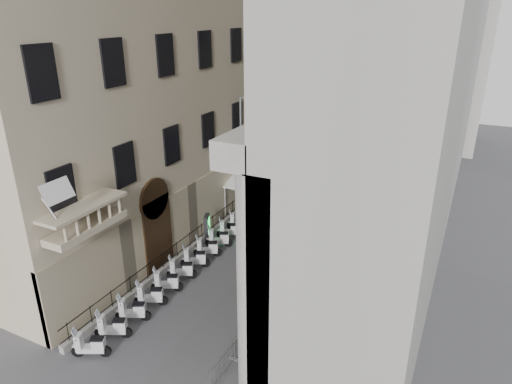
# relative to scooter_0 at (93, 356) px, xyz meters

# --- Properties ---
(far_building) EXTENTS (22.00, 10.00, 30.00)m
(far_building) POSITION_rel_scooter_0_xyz_m (2.97, 43.49, 15.00)
(far_building) COLOR #B4B1AA
(far_building) RESTS_ON ground
(iron_fence) EXTENTS (0.30, 28.00, 1.40)m
(iron_fence) POSITION_rel_scooter_0_xyz_m (-1.33, 13.49, 0.00)
(iron_fence) COLOR black
(iron_fence) RESTS_ON ground
(blue_awning) EXTENTS (1.60, 3.00, 3.00)m
(blue_awning) POSITION_rel_scooter_0_xyz_m (7.12, 21.49, 0.00)
(blue_awning) COLOR navy
(blue_awning) RESTS_ON ground
(flag) EXTENTS (1.00, 1.40, 8.20)m
(flag) POSITION_rel_scooter_0_xyz_m (-1.03, 0.49, 0.00)
(flag) COLOR #9E0C11
(flag) RESTS_ON ground
(scooter_0) EXTENTS (1.50, 1.12, 1.50)m
(scooter_0) POSITION_rel_scooter_0_xyz_m (0.00, 0.00, 0.00)
(scooter_0) COLOR silver
(scooter_0) RESTS_ON ground
(scooter_1) EXTENTS (1.50, 1.12, 1.50)m
(scooter_1) POSITION_rel_scooter_0_xyz_m (0.00, 1.40, 0.00)
(scooter_1) COLOR silver
(scooter_1) RESTS_ON ground
(scooter_2) EXTENTS (1.50, 1.12, 1.50)m
(scooter_2) POSITION_rel_scooter_0_xyz_m (0.00, 2.79, 0.00)
(scooter_2) COLOR silver
(scooter_2) RESTS_ON ground
(scooter_3) EXTENTS (1.50, 1.12, 1.50)m
(scooter_3) POSITION_rel_scooter_0_xyz_m (0.00, 4.19, 0.00)
(scooter_3) COLOR silver
(scooter_3) RESTS_ON ground
(scooter_4) EXTENTS (1.50, 1.12, 1.50)m
(scooter_4) POSITION_rel_scooter_0_xyz_m (0.00, 5.58, 0.00)
(scooter_4) COLOR silver
(scooter_4) RESTS_ON ground
(scooter_5) EXTENTS (1.50, 1.12, 1.50)m
(scooter_5) POSITION_rel_scooter_0_xyz_m (0.00, 6.98, 0.00)
(scooter_5) COLOR silver
(scooter_5) RESTS_ON ground
(scooter_6) EXTENTS (1.50, 1.12, 1.50)m
(scooter_6) POSITION_rel_scooter_0_xyz_m (0.00, 8.37, 0.00)
(scooter_6) COLOR silver
(scooter_6) RESTS_ON ground
(scooter_7) EXTENTS (1.50, 1.12, 1.50)m
(scooter_7) POSITION_rel_scooter_0_xyz_m (0.00, 9.77, 0.00)
(scooter_7) COLOR silver
(scooter_7) RESTS_ON ground
(scooter_8) EXTENTS (1.50, 1.12, 1.50)m
(scooter_8) POSITION_rel_scooter_0_xyz_m (0.00, 11.16, 0.00)
(scooter_8) COLOR silver
(scooter_8) RESTS_ON ground
(scooter_9) EXTENTS (1.50, 1.12, 1.50)m
(scooter_9) POSITION_rel_scooter_0_xyz_m (0.00, 12.56, 0.00)
(scooter_9) COLOR silver
(scooter_9) RESTS_ON ground
(scooter_10) EXTENTS (1.50, 1.12, 1.50)m
(scooter_10) POSITION_rel_scooter_0_xyz_m (0.00, 13.95, 0.00)
(scooter_10) COLOR silver
(scooter_10) RESTS_ON ground
(scooter_11) EXTENTS (1.50, 1.12, 1.50)m
(scooter_11) POSITION_rel_scooter_0_xyz_m (0.00, 15.35, 0.00)
(scooter_11) COLOR silver
(scooter_11) RESTS_ON ground
(barrier_0) EXTENTS (0.60, 2.40, 1.10)m
(barrier_0) POSITION_rel_scooter_0_xyz_m (5.82, 1.32, 0.00)
(barrier_0) COLOR #9FA2A7
(barrier_0) RESTS_ON ground
(barrier_1) EXTENTS (0.60, 2.40, 1.10)m
(barrier_1) POSITION_rel_scooter_0_xyz_m (5.82, 3.82, 0.00)
(barrier_1) COLOR #9FA2A7
(barrier_1) RESTS_ON ground
(barrier_2) EXTENTS (0.60, 2.40, 1.10)m
(barrier_2) POSITION_rel_scooter_0_xyz_m (5.82, 6.32, 0.00)
(barrier_2) COLOR #9FA2A7
(barrier_2) RESTS_ON ground
(barrier_3) EXTENTS (0.60, 2.40, 1.10)m
(barrier_3) POSITION_rel_scooter_0_xyz_m (5.82, 8.82, 0.00)
(barrier_3) COLOR #9FA2A7
(barrier_3) RESTS_ON ground
(barrier_4) EXTENTS (0.60, 2.40, 1.10)m
(barrier_4) POSITION_rel_scooter_0_xyz_m (5.82, 11.32, 0.00)
(barrier_4) COLOR #9FA2A7
(barrier_4) RESTS_ON ground
(barrier_5) EXTENTS (0.60, 2.40, 1.10)m
(barrier_5) POSITION_rel_scooter_0_xyz_m (5.82, 13.82, 0.00)
(barrier_5) COLOR #9FA2A7
(barrier_5) RESTS_ON ground
(barrier_6) EXTENTS (0.60, 2.40, 1.10)m
(barrier_6) POSITION_rel_scooter_0_xyz_m (5.82, 16.32, 0.00)
(barrier_6) COLOR #9FA2A7
(barrier_6) RESTS_ON ground
(security_tent) EXTENTS (4.29, 4.29, 3.48)m
(security_tent) POSITION_rel_scooter_0_xyz_m (-0.34, 16.70, 2.91)
(security_tent) COLOR silver
(security_tent) RESTS_ON ground
(street_lamp) EXTENTS (2.83, 0.46, 8.69)m
(street_lamp) POSITION_rel_scooter_0_xyz_m (-0.87, 16.60, 5.21)
(street_lamp) COLOR gray
(street_lamp) RESTS_ON ground
(info_kiosk) EXTENTS (0.59, 0.91, 1.87)m
(info_kiosk) POSITION_rel_scooter_0_xyz_m (-1.09, 11.48, 0.95)
(info_kiosk) COLOR black
(info_kiosk) RESTS_ON ground
(pedestrian_a) EXTENTS (0.65, 0.51, 1.56)m
(pedestrian_a) POSITION_rel_scooter_0_xyz_m (2.25, 16.72, 0.78)
(pedestrian_a) COLOR #0D0E37
(pedestrian_a) RESTS_ON ground
(pedestrian_b) EXTENTS (0.89, 0.77, 1.58)m
(pedestrian_b) POSITION_rel_scooter_0_xyz_m (4.62, 22.40, 0.79)
(pedestrian_b) COLOR black
(pedestrian_b) RESTS_ON ground
(pedestrian_c) EXTENTS (0.96, 0.68, 1.84)m
(pedestrian_c) POSITION_rel_scooter_0_xyz_m (0.97, 26.90, 0.92)
(pedestrian_c) COLOR black
(pedestrian_c) RESTS_ON ground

